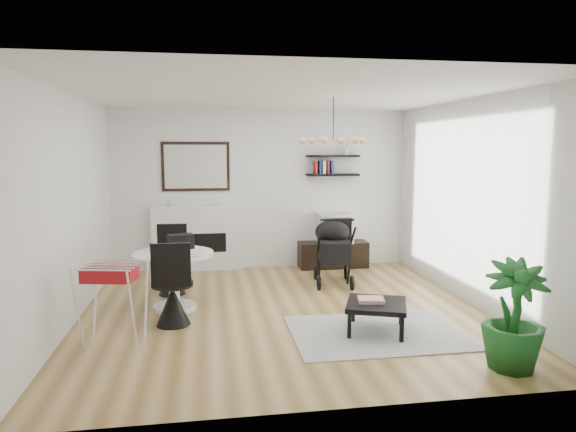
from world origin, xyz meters
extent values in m
plane|color=olive|center=(0.00, 0.00, 0.00)|extent=(5.00, 5.00, 0.00)
plane|color=white|center=(0.00, 0.00, 2.70)|extent=(5.00, 5.00, 0.00)
plane|color=white|center=(0.00, 2.50, 1.35)|extent=(5.00, 0.00, 5.00)
plane|color=white|center=(-2.50, 0.00, 1.35)|extent=(0.00, 5.00, 5.00)
plane|color=white|center=(2.50, 0.00, 1.35)|extent=(0.00, 5.00, 5.00)
cube|color=white|center=(2.40, 0.20, 1.35)|extent=(0.04, 3.60, 2.60)
cube|color=white|center=(-1.10, 2.42, 0.55)|extent=(1.50, 0.15, 1.10)
cube|color=black|center=(-1.10, 2.36, 0.48)|extent=(0.95, 0.06, 0.32)
cube|color=black|center=(-1.10, 2.48, 1.75)|extent=(1.12, 0.03, 0.82)
cube|color=white|center=(-1.10, 2.46, 1.75)|extent=(1.02, 0.01, 0.72)
cube|color=black|center=(1.21, 2.37, 1.60)|extent=(0.90, 0.25, 0.04)
cube|color=black|center=(1.21, 2.37, 1.92)|extent=(0.90, 0.25, 0.04)
cube|color=black|center=(1.21, 2.28, 0.22)|extent=(1.19, 0.41, 0.44)
cube|color=silver|center=(1.23, 2.28, 0.70)|extent=(0.57, 0.50, 0.50)
cube|color=black|center=(1.23, 2.04, 0.70)|extent=(0.49, 0.01, 0.40)
cylinder|color=white|center=(-1.36, 0.31, 0.03)|extent=(0.55, 0.55, 0.06)
cylinder|color=white|center=(-1.36, 0.31, 0.38)|extent=(0.14, 0.14, 0.64)
cylinder|color=white|center=(-1.36, 0.31, 0.72)|extent=(1.01, 1.01, 0.04)
imported|color=black|center=(-1.46, 0.27, 0.75)|extent=(0.31, 0.21, 0.02)
cube|color=black|center=(-1.28, 0.56, 0.84)|extent=(0.36, 0.27, 0.19)
cube|color=silver|center=(-1.16, 0.16, 0.75)|extent=(0.44, 0.40, 0.01)
cylinder|color=white|center=(-1.65, 0.50, 0.79)|extent=(0.06, 0.06, 0.10)
cylinder|color=black|center=(-1.44, 1.02, 0.47)|extent=(0.46, 0.46, 0.05)
cone|color=black|center=(-1.44, 1.02, 0.22)|extent=(0.38, 0.38, 0.44)
cube|color=black|center=(-1.43, 1.23, 0.74)|extent=(0.42, 0.06, 0.47)
cylinder|color=black|center=(-1.35, -0.29, 0.49)|extent=(0.48, 0.48, 0.05)
cone|color=black|center=(-1.35, -0.29, 0.23)|extent=(0.39, 0.39, 0.46)
cube|color=black|center=(-1.34, -0.50, 0.76)|extent=(0.44, 0.06, 0.49)
cube|color=maroon|center=(-1.91, -0.88, 0.79)|extent=(0.56, 0.39, 0.14)
cube|color=black|center=(0.94, 1.18, 0.53)|extent=(0.53, 0.71, 0.31)
ellipsoid|color=black|center=(0.97, 1.37, 0.77)|extent=(0.53, 0.53, 0.37)
cylinder|color=black|center=(0.89, 0.76, 1.05)|extent=(0.48, 0.10, 0.03)
torus|color=black|center=(0.74, 1.52, 0.10)|extent=(0.09, 0.24, 0.23)
torus|color=black|center=(1.23, 1.45, 0.10)|extent=(0.09, 0.24, 0.23)
torus|color=black|center=(0.66, 0.90, 0.10)|extent=(0.09, 0.24, 0.23)
torus|color=black|center=(1.14, 0.84, 0.10)|extent=(0.09, 0.24, 0.23)
cube|color=#ACACAC|center=(0.92, -0.93, 0.01)|extent=(1.90, 1.37, 0.01)
cube|color=black|center=(0.92, -0.89, 0.32)|extent=(0.83, 0.83, 0.06)
cube|color=black|center=(0.56, -1.06, 0.15)|extent=(0.04, 0.04, 0.28)
cube|color=black|center=(1.08, -1.25, 0.15)|extent=(0.04, 0.04, 0.28)
cube|color=black|center=(0.76, -0.54, 0.15)|extent=(0.04, 0.04, 0.28)
cube|color=black|center=(1.28, -0.73, 0.15)|extent=(0.04, 0.04, 0.28)
cube|color=#E0384E|center=(0.87, -0.86, 0.37)|extent=(0.32, 0.28, 0.04)
imported|color=#18541D|center=(1.86, -2.02, 0.52)|extent=(0.68, 0.68, 1.03)
camera|label=1|loc=(-0.93, -6.22, 2.05)|focal=32.00mm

